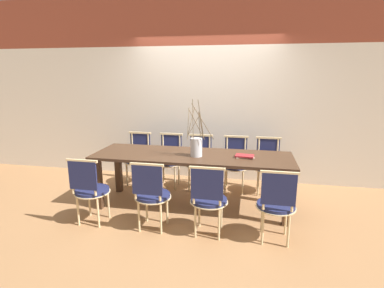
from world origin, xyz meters
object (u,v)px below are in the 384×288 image
object	(u,v)px
vase_centerpiece	(196,146)
book_stack	(245,156)
chair_far_center	(199,160)
dining_table	(192,161)
chair_near_center	(208,197)

from	to	relation	value
vase_centerpiece	book_stack	distance (m)	0.67
chair_far_center	dining_table	bearing A→B (deg)	91.73
dining_table	book_stack	bearing A→B (deg)	-0.70
chair_near_center	book_stack	xyz separation A→B (m)	(0.38, 0.74, 0.31)
chair_far_center	book_stack	xyz separation A→B (m)	(0.75, -0.76, 0.31)
dining_table	book_stack	size ratio (longest dim) A/B	10.59
chair_near_center	chair_far_center	xyz separation A→B (m)	(-0.37, 1.50, 0.00)
chair_near_center	vase_centerpiece	size ratio (longest dim) A/B	1.14
book_stack	vase_centerpiece	bearing A→B (deg)	-174.27
dining_table	chair_far_center	distance (m)	0.78
chair_near_center	chair_far_center	bearing A→B (deg)	103.67
dining_table	book_stack	distance (m)	0.74
dining_table	chair_near_center	world-z (taller)	chair_near_center
chair_near_center	book_stack	distance (m)	0.89
vase_centerpiece	book_stack	bearing A→B (deg)	5.73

